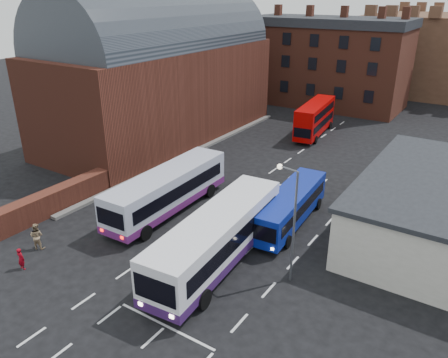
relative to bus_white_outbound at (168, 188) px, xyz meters
The scene contains 13 objects.
ground 7.68m from the bus_white_outbound, 66.32° to the right, with size 180.00×180.00×0.00m, color black.
railway_station 19.77m from the bus_white_outbound, 131.41° to the left, with size 12.00×28.00×16.00m.
forecourt_wall 8.73m from the bus_white_outbound, 146.30° to the right, with size 1.20×10.00×1.80m, color #602B1E.
cream_building 19.37m from the bus_white_outbound, 21.79° to the left, with size 10.40×16.40×4.25m.
brick_terrace 39.47m from the bus_white_outbound, 94.40° to the left, with size 22.00×10.00×11.00m, color brown.
castle_keep 60.01m from the bus_white_outbound, 81.37° to the left, with size 22.00×22.00×12.00m, color brown.
bus_white_outbound is the anchor object (origin of this frame).
bus_white_inbound 8.04m from the bus_white_outbound, 28.14° to the right, with size 3.86×12.62×3.39m.
bus_blue 9.20m from the bus_white_outbound, 20.10° to the left, with size 2.86×9.57×2.58m.
bus_red_double 24.17m from the bus_white_outbound, 85.61° to the left, with size 3.24×9.64×3.78m.
street_lamp 11.92m from the bus_white_outbound, 14.04° to the right, with size 1.40×0.47×6.96m.
pedestrian_red 11.13m from the bus_white_outbound, 103.14° to the right, with size 0.52×0.34×1.44m, color maroon.
pedestrian_beige 9.61m from the bus_white_outbound, 113.01° to the right, with size 0.88×0.68×1.81m, color #A18661.
Camera 1 is at (16.90, -15.84, 15.57)m, focal length 35.00 mm.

